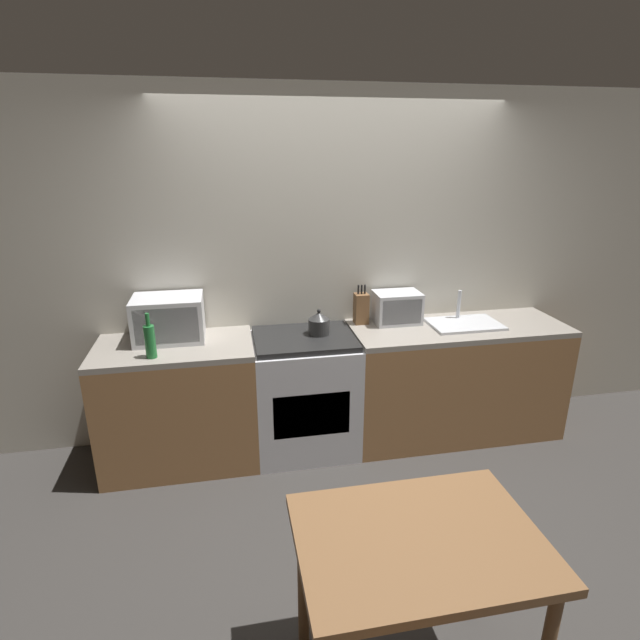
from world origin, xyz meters
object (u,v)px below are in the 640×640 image
(stove_range, at_px, (305,393))
(microwave, at_px, (169,319))
(kettle, at_px, (319,323))
(toaster_oven, at_px, (397,307))
(bottle, at_px, (150,341))
(dining_table, at_px, (417,559))

(stove_range, height_order, microwave, microwave)
(kettle, height_order, toaster_oven, toaster_oven)
(bottle, xyz_separation_m, toaster_oven, (1.77, 0.35, 0.00))
(microwave, relative_size, toaster_oven, 1.36)
(stove_range, relative_size, bottle, 3.03)
(stove_range, distance_m, kettle, 0.55)
(stove_range, bearing_deg, kettle, 13.12)
(bottle, bearing_deg, dining_table, -55.27)
(bottle, bearing_deg, microwave, 73.53)
(stove_range, height_order, toaster_oven, toaster_oven)
(bottle, relative_size, dining_table, 0.32)
(bottle, height_order, toaster_oven, bottle)
(stove_range, relative_size, kettle, 4.77)
(stove_range, relative_size, microwave, 1.91)
(toaster_oven, xyz_separation_m, dining_table, (-0.60, -2.03, -0.35))
(kettle, distance_m, microwave, 1.05)
(microwave, height_order, bottle, microwave)
(bottle, bearing_deg, toaster_oven, 11.33)
(microwave, bearing_deg, dining_table, -61.63)
(stove_range, xyz_separation_m, toaster_oven, (0.75, 0.17, 0.57))
(toaster_oven, height_order, dining_table, toaster_oven)
(stove_range, height_order, dining_table, stove_range)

